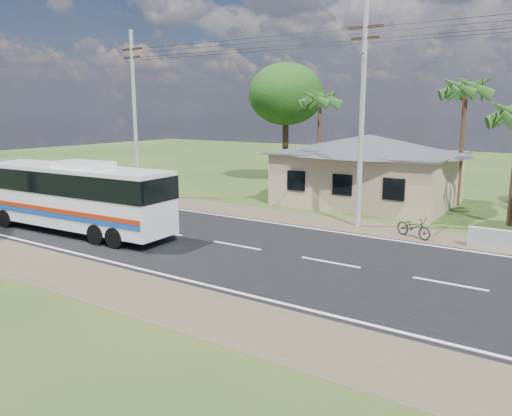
% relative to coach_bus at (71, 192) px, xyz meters
% --- Properties ---
extents(ground, '(120.00, 120.00, 0.00)m').
position_rel_coach_bus_xyz_m(ground, '(8.17, 2.34, -2.02)').
color(ground, '#254016').
rests_on(ground, ground).
extents(road, '(120.00, 16.00, 0.03)m').
position_rel_coach_bus_xyz_m(road, '(8.17, 2.34, -2.01)').
color(road, black).
rests_on(road, ground).
extents(house, '(12.40, 10.00, 5.00)m').
position_rel_coach_bus_xyz_m(house, '(9.17, 15.33, 0.62)').
color(house, tan).
rests_on(house, ground).
extents(utility_poles, '(32.80, 2.22, 11.00)m').
position_rel_coach_bus_xyz_m(utility_poles, '(10.84, 8.82, 3.75)').
color(utility_poles, '#9E9E99').
rests_on(utility_poles, ground).
extents(palm_mid, '(2.80, 2.80, 8.20)m').
position_rel_coach_bus_xyz_m(palm_mid, '(14.17, 17.84, 5.14)').
color(palm_mid, '#47301E').
rests_on(palm_mid, ground).
extents(palm_far, '(2.80, 2.80, 7.70)m').
position_rel_coach_bus_xyz_m(palm_far, '(4.17, 18.34, 4.66)').
color(palm_far, '#47301E').
rests_on(palm_far, ground).
extents(tree_behind_house, '(6.00, 6.00, 9.61)m').
position_rel_coach_bus_xyz_m(tree_behind_house, '(0.17, 20.34, 5.10)').
color(tree_behind_house, '#47301E').
rests_on(tree_behind_house, ground).
extents(coach_bus, '(11.48, 2.96, 3.53)m').
position_rel_coach_bus_xyz_m(coach_bus, '(0.00, 0.00, 0.00)').
color(coach_bus, silver).
rests_on(coach_bus, ground).
extents(motorcycle, '(2.04, 1.41, 1.02)m').
position_rel_coach_bus_xyz_m(motorcycle, '(14.24, 8.11, -1.51)').
color(motorcycle, black).
rests_on(motorcycle, ground).
extents(small_car, '(2.26, 3.84, 1.23)m').
position_rel_coach_bus_xyz_m(small_car, '(-7.11, 3.93, -1.41)').
color(small_car, '#2B2B2D').
rests_on(small_car, ground).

